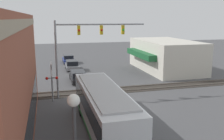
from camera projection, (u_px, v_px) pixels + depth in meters
ground_plane at (126, 110)px, 21.62m from camera, size 120.00×120.00×0.00m
shop_building at (165, 55)px, 37.76m from camera, size 12.86×8.15×4.52m
city_bus at (103, 108)px, 17.24m from camera, size 10.74×2.59×3.13m
traffic_signal_gantry at (84, 40)px, 24.27m from camera, size 0.42×8.98×7.60m
crossing_signal at (52, 78)px, 23.32m from camera, size 1.41×1.18×3.81m
rail_track_near at (109, 90)px, 27.29m from camera, size 2.60×60.00×0.15m
parked_car_black at (78, 77)px, 31.05m from camera, size 4.82×1.82×1.39m
parked_car_grey at (72, 66)px, 38.08m from camera, size 4.27×1.82×1.50m
parked_car_blue at (68, 59)px, 44.12m from camera, size 4.49×1.82×1.46m
pedestrian_near_bus at (132, 117)px, 17.61m from camera, size 0.34×0.34×1.83m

